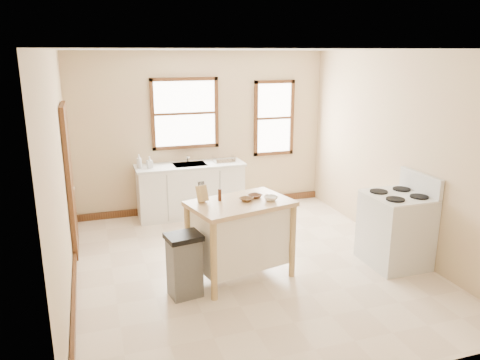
% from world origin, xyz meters
% --- Properties ---
extents(floor, '(5.00, 5.00, 0.00)m').
position_xyz_m(floor, '(0.00, 0.00, 0.00)').
color(floor, '#F3DDC1').
rests_on(floor, ground).
extents(ceiling, '(5.00, 5.00, 0.00)m').
position_xyz_m(ceiling, '(0.00, 0.00, 2.80)').
color(ceiling, white).
rests_on(ceiling, ground).
extents(wall_back, '(4.50, 0.04, 2.80)m').
position_xyz_m(wall_back, '(0.00, 2.50, 1.40)').
color(wall_back, '#C7B683').
rests_on(wall_back, ground).
extents(wall_left, '(0.04, 5.00, 2.80)m').
position_xyz_m(wall_left, '(-2.25, 0.00, 1.40)').
color(wall_left, '#C7B683').
rests_on(wall_left, ground).
extents(wall_right, '(0.04, 5.00, 2.80)m').
position_xyz_m(wall_right, '(2.25, 0.00, 1.40)').
color(wall_right, '#C7B683').
rests_on(wall_right, ground).
extents(window_main, '(1.17, 0.06, 1.22)m').
position_xyz_m(window_main, '(-0.30, 2.48, 1.75)').
color(window_main, '#412411').
rests_on(window_main, wall_back).
extents(window_side, '(0.77, 0.06, 1.37)m').
position_xyz_m(window_side, '(1.35, 2.48, 1.60)').
color(window_side, '#412411').
rests_on(window_side, wall_back).
extents(door_left, '(0.06, 0.90, 2.10)m').
position_xyz_m(door_left, '(-2.21, 1.30, 1.05)').
color(door_left, '#412411').
rests_on(door_left, ground).
extents(baseboard_back, '(4.50, 0.04, 0.12)m').
position_xyz_m(baseboard_back, '(0.00, 2.47, 0.06)').
color(baseboard_back, '#412411').
rests_on(baseboard_back, ground).
extents(baseboard_left, '(0.04, 5.00, 0.12)m').
position_xyz_m(baseboard_left, '(-2.22, 0.00, 0.06)').
color(baseboard_left, '#412411').
rests_on(baseboard_left, ground).
extents(sink_counter, '(1.86, 0.62, 0.92)m').
position_xyz_m(sink_counter, '(-0.30, 2.20, 0.46)').
color(sink_counter, silver).
rests_on(sink_counter, ground).
extents(faucet, '(0.03, 0.03, 0.22)m').
position_xyz_m(faucet, '(-0.30, 2.38, 1.03)').
color(faucet, silver).
rests_on(faucet, sink_counter).
extents(soap_bottle_a, '(0.10, 0.10, 0.23)m').
position_xyz_m(soap_bottle_a, '(-1.15, 2.18, 1.04)').
color(soap_bottle_a, '#B2B2B2').
rests_on(soap_bottle_a, sink_counter).
extents(soap_bottle_b, '(0.10, 0.10, 0.19)m').
position_xyz_m(soap_bottle_b, '(-0.99, 2.15, 1.01)').
color(soap_bottle_b, '#B2B2B2').
rests_on(soap_bottle_b, sink_counter).
extents(dish_rack, '(0.39, 0.30, 0.09)m').
position_xyz_m(dish_rack, '(0.30, 2.17, 0.97)').
color(dish_rack, silver).
rests_on(dish_rack, sink_counter).
extents(kitchen_island, '(1.37, 1.04, 1.00)m').
position_xyz_m(kitchen_island, '(-0.21, -0.27, 0.50)').
color(kitchen_island, tan).
rests_on(kitchen_island, ground).
extents(knife_block, '(0.13, 0.13, 0.20)m').
position_xyz_m(knife_block, '(-0.65, -0.14, 1.10)').
color(knife_block, '#DDB674').
rests_on(knife_block, kitchen_island).
extents(pepper_grinder, '(0.05, 0.05, 0.15)m').
position_xyz_m(pepper_grinder, '(-0.44, -0.16, 1.08)').
color(pepper_grinder, '#422011').
rests_on(pepper_grinder, kitchen_island).
extents(bowl_a, '(0.22, 0.22, 0.04)m').
position_xyz_m(bowl_a, '(-0.13, -0.27, 1.02)').
color(bowl_a, brown).
rests_on(bowl_a, kitchen_island).
extents(bowl_b, '(0.22, 0.22, 0.04)m').
position_xyz_m(bowl_b, '(0.02, -0.17, 1.02)').
color(bowl_b, brown).
rests_on(bowl_b, kitchen_island).
extents(bowl_c, '(0.23, 0.23, 0.05)m').
position_xyz_m(bowl_c, '(0.17, -0.34, 1.03)').
color(bowl_c, white).
rests_on(bowl_c, kitchen_island).
extents(trash_bin, '(0.44, 0.39, 0.77)m').
position_xyz_m(trash_bin, '(-0.97, -0.53, 0.38)').
color(trash_bin, '#5A5A58').
rests_on(trash_bin, ground).
extents(gas_stove, '(0.78, 0.79, 1.24)m').
position_xyz_m(gas_stove, '(1.88, -0.55, 0.62)').
color(gas_stove, silver).
rests_on(gas_stove, ground).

